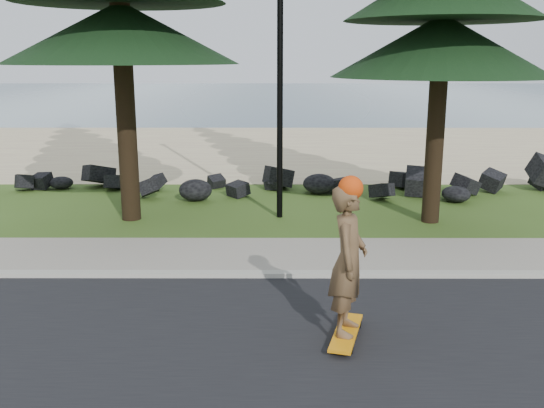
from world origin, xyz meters
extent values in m
plane|color=#38551A|center=(0.00, 0.00, 0.00)|extent=(160.00, 160.00, 0.00)
cube|color=black|center=(0.00, -4.50, 0.01)|extent=(160.00, 7.00, 0.02)
cube|color=#ADAA9B|center=(0.00, -0.90, 0.05)|extent=(160.00, 0.20, 0.10)
cube|color=#9D9483|center=(0.00, 0.20, 0.04)|extent=(160.00, 2.00, 0.08)
cube|color=tan|center=(0.00, 14.50, 0.01)|extent=(160.00, 15.00, 0.01)
cube|color=#314E5E|center=(0.00, 51.00, 0.00)|extent=(160.00, 58.00, 0.01)
cylinder|color=black|center=(0.00, 3.20, 4.00)|extent=(0.14, 0.14, 8.00)
cube|color=orange|center=(0.84, -3.30, 0.11)|extent=(0.60, 1.24, 0.04)
imported|color=brown|center=(0.84, -3.30, 1.14)|extent=(0.66, 0.83, 2.01)
sphere|color=red|center=(0.84, -3.30, 2.10)|extent=(0.32, 0.32, 0.32)
camera|label=1|loc=(-0.14, -10.81, 3.72)|focal=40.00mm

